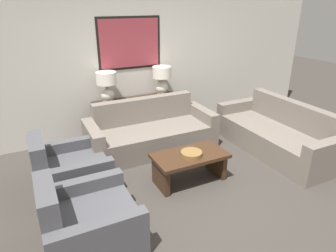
{
  "coord_description": "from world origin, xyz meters",
  "views": [
    {
      "loc": [
        -1.82,
        -2.8,
        2.4
      ],
      "look_at": [
        0.03,
        0.95,
        0.65
      ],
      "focal_mm": 32.0,
      "sensor_mm": 36.0,
      "label": 1
    }
  ],
  "objects_px": {
    "couch_by_back_wall": "(151,133)",
    "decorative_bowl": "(191,154)",
    "console_table": "(137,117)",
    "table_lamp_left": "(107,84)",
    "armchair_near_back_wall": "(69,171)",
    "coffee_table": "(190,162)",
    "couch_by_side": "(277,135)",
    "armchair_near_camera": "(87,222)",
    "table_lamp_right": "(162,78)"
  },
  "relations": [
    {
      "from": "table_lamp_left",
      "to": "couch_by_side",
      "type": "xyz_separation_m",
      "value": [
        2.43,
        -1.67,
        -0.78
      ]
    },
    {
      "from": "console_table",
      "to": "decorative_bowl",
      "type": "xyz_separation_m",
      "value": [
        0.08,
        -1.9,
        0.1
      ]
    },
    {
      "from": "couch_by_side",
      "to": "couch_by_back_wall",
      "type": "bearing_deg",
      "value": 152.05
    },
    {
      "from": "decorative_bowl",
      "to": "coffee_table",
      "type": "bearing_deg",
      "value": 83.31
    },
    {
      "from": "couch_by_side",
      "to": "coffee_table",
      "type": "distance_m",
      "value": 1.83
    },
    {
      "from": "table_lamp_right",
      "to": "decorative_bowl",
      "type": "height_order",
      "value": "table_lamp_right"
    },
    {
      "from": "armchair_near_back_wall",
      "to": "table_lamp_right",
      "type": "bearing_deg",
      "value": 32.73
    },
    {
      "from": "decorative_bowl",
      "to": "armchair_near_back_wall",
      "type": "relative_size",
      "value": 0.31
    },
    {
      "from": "couch_by_side",
      "to": "armchair_near_camera",
      "type": "height_order",
      "value": "couch_by_side"
    },
    {
      "from": "console_table",
      "to": "table_lamp_right",
      "type": "distance_m",
      "value": 0.88
    },
    {
      "from": "console_table",
      "to": "table_lamp_left",
      "type": "distance_m",
      "value": 0.88
    },
    {
      "from": "table_lamp_left",
      "to": "table_lamp_right",
      "type": "height_order",
      "value": "same"
    },
    {
      "from": "decorative_bowl",
      "to": "armchair_near_back_wall",
      "type": "bearing_deg",
      "value": 158.63
    },
    {
      "from": "console_table",
      "to": "decorative_bowl",
      "type": "relative_size",
      "value": 5.37
    },
    {
      "from": "couch_by_side",
      "to": "coffee_table",
      "type": "relative_size",
      "value": 2.09
    },
    {
      "from": "couch_by_back_wall",
      "to": "decorative_bowl",
      "type": "relative_size",
      "value": 7.33
    },
    {
      "from": "console_table",
      "to": "table_lamp_left",
      "type": "relative_size",
      "value": 2.87
    },
    {
      "from": "couch_by_back_wall",
      "to": "armchair_near_camera",
      "type": "relative_size",
      "value": 2.29
    },
    {
      "from": "console_table",
      "to": "decorative_bowl",
      "type": "height_order",
      "value": "console_table"
    },
    {
      "from": "couch_by_back_wall",
      "to": "decorative_bowl",
      "type": "bearing_deg",
      "value": -86.26
    },
    {
      "from": "table_lamp_right",
      "to": "couch_by_side",
      "type": "distance_m",
      "value": 2.3
    },
    {
      "from": "couch_by_back_wall",
      "to": "decorative_bowl",
      "type": "distance_m",
      "value": 1.25
    },
    {
      "from": "armchair_near_back_wall",
      "to": "couch_by_back_wall",
      "type": "bearing_deg",
      "value": 23.07
    },
    {
      "from": "couch_by_side",
      "to": "coffee_table",
      "type": "xyz_separation_m",
      "value": [
        -1.82,
        -0.18,
        0.02
      ]
    },
    {
      "from": "console_table",
      "to": "couch_by_side",
      "type": "distance_m",
      "value": 2.54
    },
    {
      "from": "console_table",
      "to": "coffee_table",
      "type": "height_order",
      "value": "console_table"
    },
    {
      "from": "console_table",
      "to": "coffee_table",
      "type": "bearing_deg",
      "value": -87.33
    },
    {
      "from": "armchair_near_back_wall",
      "to": "coffee_table",
      "type": "bearing_deg",
      "value": -19.8
    },
    {
      "from": "table_lamp_left",
      "to": "couch_by_back_wall",
      "type": "xyz_separation_m",
      "value": [
        0.53,
        -0.66,
        -0.78
      ]
    },
    {
      "from": "table_lamp_right",
      "to": "decorative_bowl",
      "type": "xyz_separation_m",
      "value": [
        -0.45,
        -1.9,
        -0.6
      ]
    },
    {
      "from": "table_lamp_left",
      "to": "console_table",
      "type": "bearing_deg",
      "value": 0.0
    },
    {
      "from": "table_lamp_left",
      "to": "table_lamp_right",
      "type": "distance_m",
      "value": 1.06
    },
    {
      "from": "table_lamp_left",
      "to": "armchair_near_camera",
      "type": "bearing_deg",
      "value": -111.42
    },
    {
      "from": "couch_by_back_wall",
      "to": "armchair_near_back_wall",
      "type": "height_order",
      "value": "couch_by_back_wall"
    },
    {
      "from": "couch_by_back_wall",
      "to": "table_lamp_left",
      "type": "bearing_deg",
      "value": 128.7
    },
    {
      "from": "table_lamp_right",
      "to": "couch_by_side",
      "type": "relative_size",
      "value": 0.26
    },
    {
      "from": "coffee_table",
      "to": "armchair_near_back_wall",
      "type": "height_order",
      "value": "armchair_near_back_wall"
    },
    {
      "from": "couch_by_back_wall",
      "to": "coffee_table",
      "type": "xyz_separation_m",
      "value": [
        0.09,
        -1.19,
        0.02
      ]
    },
    {
      "from": "armchair_near_back_wall",
      "to": "armchair_near_camera",
      "type": "height_order",
      "value": "same"
    },
    {
      "from": "decorative_bowl",
      "to": "armchair_near_camera",
      "type": "relative_size",
      "value": 0.31
    },
    {
      "from": "coffee_table",
      "to": "armchair_near_camera",
      "type": "relative_size",
      "value": 1.09
    },
    {
      "from": "table_lamp_left",
      "to": "couch_by_back_wall",
      "type": "bearing_deg",
      "value": -51.3
    },
    {
      "from": "couch_by_side",
      "to": "table_lamp_left",
      "type": "bearing_deg",
      "value": 145.52
    },
    {
      "from": "decorative_bowl",
      "to": "armchair_near_camera",
      "type": "distance_m",
      "value": 1.65
    },
    {
      "from": "console_table",
      "to": "table_lamp_left",
      "type": "bearing_deg",
      "value": -180.0
    },
    {
      "from": "couch_by_side",
      "to": "coffee_table",
      "type": "bearing_deg",
      "value": -174.29
    },
    {
      "from": "couch_by_back_wall",
      "to": "armchair_near_back_wall",
      "type": "relative_size",
      "value": 2.29
    },
    {
      "from": "armchair_near_camera",
      "to": "table_lamp_left",
      "type": "bearing_deg",
      "value": 68.58
    },
    {
      "from": "couch_by_back_wall",
      "to": "decorative_bowl",
      "type": "height_order",
      "value": "couch_by_back_wall"
    },
    {
      "from": "table_lamp_right",
      "to": "couch_by_back_wall",
      "type": "height_order",
      "value": "table_lamp_right"
    }
  ]
}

